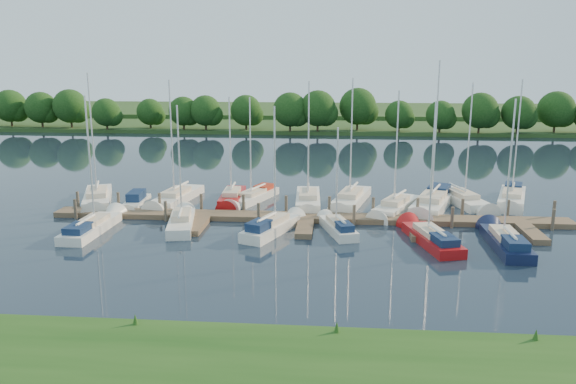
# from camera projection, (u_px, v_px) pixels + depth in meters

# --- Properties ---
(ground) EXTENTS (260.00, 260.00, 0.00)m
(ground) POSITION_uv_depth(u_px,v_px,m) (300.00, 254.00, 35.89)
(ground) COLOR #192633
(ground) RESTS_ON ground
(dock) EXTENTS (40.00, 6.00, 0.40)m
(dock) POSITION_uv_depth(u_px,v_px,m) (306.00, 220.00, 42.94)
(dock) COLOR brown
(dock) RESTS_ON ground
(mooring_pilings) EXTENTS (38.24, 2.84, 2.00)m
(mooring_pilings) POSITION_uv_depth(u_px,v_px,m) (307.00, 211.00, 43.94)
(mooring_pilings) COLOR #473D33
(mooring_pilings) RESTS_ON ground
(far_shore) EXTENTS (180.00, 30.00, 0.60)m
(far_shore) POSITION_uv_depth(u_px,v_px,m) (324.00, 124.00, 108.64)
(far_shore) COLOR #223C17
(far_shore) RESTS_ON ground
(distant_hill) EXTENTS (220.00, 40.00, 1.40)m
(distant_hill) POSITION_uv_depth(u_px,v_px,m) (327.00, 111.00, 132.82)
(distant_hill) COLOR #355826
(distant_hill) RESTS_ON ground
(treeline) EXTENTS (144.97, 9.87, 8.31)m
(treeline) POSITION_uv_depth(u_px,v_px,m) (298.00, 109.00, 95.17)
(treeline) COLOR #38281C
(treeline) RESTS_ON ground
(sailboat_n_0) EXTENTS (4.69, 9.04, 11.57)m
(sailboat_n_0) POSITION_uv_depth(u_px,v_px,m) (97.00, 200.00, 48.92)
(sailboat_n_0) COLOR white
(sailboat_n_0) RESTS_ON ground
(motorboat) EXTENTS (1.72, 5.00, 1.63)m
(motorboat) POSITION_uv_depth(u_px,v_px,m) (136.00, 203.00, 47.54)
(motorboat) COLOR white
(motorboat) RESTS_ON ground
(sailboat_n_2) EXTENTS (3.15, 8.71, 10.96)m
(sailboat_n_2) POSITION_uv_depth(u_px,v_px,m) (176.00, 199.00, 49.21)
(sailboat_n_2) COLOR white
(sailboat_n_2) RESTS_ON ground
(sailboat_n_3) EXTENTS (2.05, 7.41, 9.52)m
(sailboat_n_3) POSITION_uv_depth(u_px,v_px,m) (232.00, 199.00, 49.33)
(sailboat_n_3) COLOR #A40F10
(sailboat_n_3) RESTS_ON ground
(sailboat_n_4) EXTENTS (3.88, 7.38, 9.42)m
(sailboat_n_4) POSITION_uv_depth(u_px,v_px,m) (253.00, 197.00, 49.64)
(sailboat_n_4) COLOR white
(sailboat_n_4) RESTS_ON ground
(sailboat_n_5) EXTENTS (2.35, 8.56, 10.89)m
(sailboat_n_5) POSITION_uv_depth(u_px,v_px,m) (308.00, 201.00, 48.33)
(sailboat_n_5) COLOR white
(sailboat_n_5) RESTS_ON ground
(sailboat_n_6) EXTENTS (3.78, 8.80, 11.15)m
(sailboat_n_6) POSITION_uv_depth(u_px,v_px,m) (350.00, 201.00, 48.58)
(sailboat_n_6) COLOR white
(sailboat_n_6) RESTS_ON ground
(sailboat_n_7) EXTENTS (4.67, 7.74, 10.26)m
(sailboat_n_7) POSITION_uv_depth(u_px,v_px,m) (395.00, 209.00, 45.93)
(sailboat_n_7) COLOR white
(sailboat_n_7) RESTS_ON ground
(sailboat_n_8) EXTENTS (5.12, 9.86, 12.61)m
(sailboat_n_8) POSITION_uv_depth(u_px,v_px,m) (432.00, 204.00, 47.19)
(sailboat_n_8) COLOR white
(sailboat_n_8) RESTS_ON ground
(sailboat_n_9) EXTENTS (3.84, 8.48, 10.75)m
(sailboat_n_9) POSITION_uv_depth(u_px,v_px,m) (463.00, 201.00, 48.43)
(sailboat_n_9) COLOR white
(sailboat_n_9) RESTS_ON ground
(sailboat_n_10) EXTENTS (4.31, 8.67, 11.00)m
(sailboat_n_10) POSITION_uv_depth(u_px,v_px,m) (512.00, 199.00, 49.14)
(sailboat_n_10) COLOR white
(sailboat_n_10) RESTS_ON ground
(sailboat_s_0) EXTENTS (2.07, 7.94, 10.07)m
(sailboat_s_0) POSITION_uv_depth(u_px,v_px,m) (93.00, 227.00, 40.62)
(sailboat_s_0) COLOR white
(sailboat_s_0) RESTS_ON ground
(sailboat_s_1) EXTENTS (2.83, 7.27, 9.43)m
(sailboat_s_1) POSITION_uv_depth(u_px,v_px,m) (182.00, 223.00, 41.70)
(sailboat_s_1) COLOR white
(sailboat_s_1) RESTS_ON ground
(sailboat_s_2) EXTENTS (3.91, 7.14, 9.47)m
(sailboat_s_2) POSITION_uv_depth(u_px,v_px,m) (272.00, 228.00, 40.27)
(sailboat_s_2) COLOR white
(sailboat_s_2) RESTS_ON ground
(sailboat_s_3) EXTENTS (2.88, 6.05, 7.89)m
(sailboat_s_3) POSITION_uv_depth(u_px,v_px,m) (338.00, 228.00, 40.41)
(sailboat_s_3) COLOR white
(sailboat_s_3) RESTS_ON ground
(sailboat_s_4) EXTENTS (3.39, 7.81, 9.88)m
(sailboat_s_4) POSITION_uv_depth(u_px,v_px,m) (430.00, 239.00, 37.99)
(sailboat_s_4) COLOR #A40F10
(sailboat_s_4) RESTS_ON ground
(sailboat_s_5) EXTENTS (1.93, 7.86, 10.13)m
(sailboat_s_5) POSITION_uv_depth(u_px,v_px,m) (505.00, 242.00, 37.15)
(sailboat_s_5) COLOR #101736
(sailboat_s_5) RESTS_ON ground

